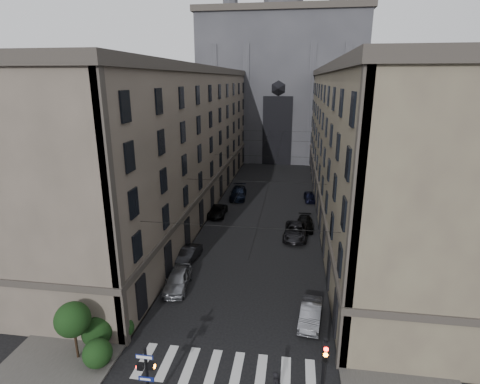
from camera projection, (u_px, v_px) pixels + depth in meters
The scene contains 18 objects.
sidewalk_left at pixel (193, 203), 54.02m from camera, with size 7.00×80.00×0.15m, color #383533.
sidewalk_right at pixel (342, 210), 51.09m from camera, with size 7.00×80.00×0.15m, color #383533.
zebra_crossing at pixel (225, 369), 23.22m from camera, with size 11.00×3.20×0.01m, color beige.
building_left at pixel (170, 139), 51.75m from camera, with size 13.60×60.60×18.85m.
building_right at pixel (371, 143), 47.99m from camera, with size 13.60×60.60×18.85m.
gothic_tower at pixel (281, 77), 84.32m from camera, with size 35.00×23.00×58.00m.
pedestrian_signal_left at pixel (147, 374), 19.72m from camera, with size 1.02×0.38×4.00m.
traffic_light_right at pixel (323, 372), 18.57m from camera, with size 0.34×0.50×5.20m.
shrub_cluster at pixel (91, 331), 23.92m from camera, with size 3.90×4.40×3.90m.
tram_wires at pixel (266, 157), 50.13m from camera, with size 14.00×60.00×0.43m.
car_left_near at pixel (178, 279), 32.01m from camera, with size 1.93×4.79×1.63m, color gray.
car_left_midnear at pixel (188, 255), 36.80m from camera, with size 1.46×4.18×1.38m, color black.
car_left_midfar at pixel (217, 211), 49.11m from camera, with size 2.13×4.62×1.28m, color black.
car_left_far at pixel (238, 193), 56.42m from camera, with size 2.30×5.65×1.64m, color black.
car_right_near at pixel (311, 314), 27.52m from camera, with size 1.48×4.25×1.40m, color slate.
car_right_midnear at pixel (295, 231), 42.22m from camera, with size 2.56×5.54×1.54m, color black.
car_right_midfar at pixel (305, 224), 44.82m from camera, with size 1.82×4.47×1.30m, color black.
car_right_far at pixel (310, 197), 55.03m from camera, with size 1.54×3.83×1.31m, color black.
Camera 1 is at (3.71, -13.70, 17.25)m, focal length 28.00 mm.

